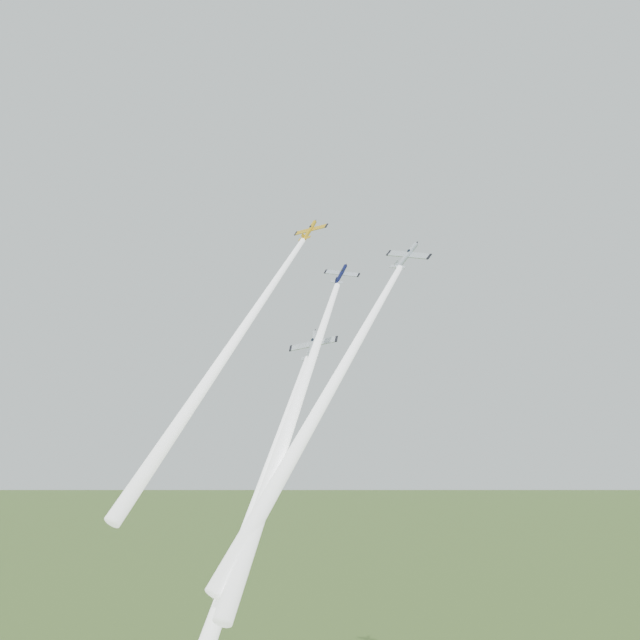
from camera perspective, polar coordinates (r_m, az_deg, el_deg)
The scene contains 8 objects.
plane_yellow at distance 157.71m, azimuth -0.75°, elevation 6.39°, with size 7.68×7.62×1.20m, color gold, non-canonical shape.
smoke_trail_yellow at distance 133.70m, azimuth -6.89°, elevation -2.68°, with size 2.44×2.44×66.93m, color white, non-canonical shape.
plane_navy at distance 142.31m, azimuth 1.50°, elevation 3.28°, with size 6.53×6.48×1.02m, color #0E123E, non-canonical shape.
smoke_trail_navy at distance 116.99m, azimuth -2.04°, elevation -7.07°, with size 2.44×2.44×64.21m, color white, non-canonical shape.
plane_silver_right at distance 139.50m, azimuth 6.17°, elevation 4.55°, with size 8.65×8.58×1.35m, color silver, non-canonical shape.
smoke_trail_silver_right at distance 116.49m, azimuth 0.23°, elevation -5.86°, with size 2.44×2.44×63.97m, color white, non-canonical shape.
plane_silver_low at distance 135.87m, azimuth -0.54°, elevation -1.80°, with size 8.77×8.70×1.37m, color #B1BAC0, non-canonical shape.
smoke_trail_silver_low at distance 114.55m, azimuth -4.55°, elevation -12.89°, with size 2.44×2.44×60.25m, color white, non-canonical shape.
Camera 1 is at (82.99, -110.96, 73.50)m, focal length 45.00 mm.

